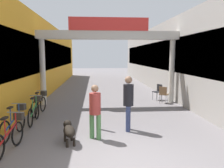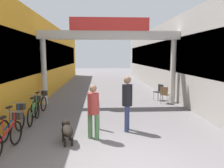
% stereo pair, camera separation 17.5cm
% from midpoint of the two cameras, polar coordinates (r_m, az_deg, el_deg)
% --- Properties ---
extents(ground_plane, '(80.00, 80.00, 0.00)m').
position_cam_midpoint_polar(ground_plane, '(5.21, 4.25, -21.08)').
color(ground_plane, slate).
extents(storefront_left, '(3.00, 26.00, 4.59)m').
position_cam_midpoint_polar(storefront_left, '(16.17, -19.56, 6.28)').
color(storefront_left, gold).
rests_on(storefront_left, ground_plane).
extents(storefront_right, '(3.00, 26.00, 4.59)m').
position_cam_midpoint_polar(storefront_right, '(16.56, 16.92, 6.40)').
color(storefront_right, '#9E9993').
rests_on(storefront_right, ground_plane).
extents(arcade_sign_gateway, '(7.40, 0.47, 4.37)m').
position_cam_midpoint_polar(arcade_sign_gateway, '(11.27, -0.20, 10.67)').
color(arcade_sign_gateway, beige).
rests_on(arcade_sign_gateway, ground_plane).
extents(pedestrian_with_dog, '(0.47, 0.47, 1.64)m').
position_cam_midpoint_polar(pedestrian_with_dog, '(6.53, -4.15, -6.35)').
color(pedestrian_with_dog, '#4C7F47').
rests_on(pedestrian_with_dog, ground_plane).
extents(pedestrian_companion, '(0.41, 0.41, 1.82)m').
position_cam_midpoint_polar(pedestrian_companion, '(7.21, 4.68, -4.06)').
color(pedestrian_companion, navy).
rests_on(pedestrian_companion, ground_plane).
extents(dog_on_leash, '(0.49, 0.85, 0.60)m').
position_cam_midpoint_polar(dog_on_leash, '(6.48, -10.91, -11.71)').
color(dog_on_leash, black).
rests_on(dog_on_leash, ground_plane).
extents(bicycle_red_nearest, '(0.46, 1.68, 0.98)m').
position_cam_midpoint_polar(bicycle_red_nearest, '(6.42, -24.71, -11.88)').
color(bicycle_red_nearest, black).
rests_on(bicycle_red_nearest, ground_plane).
extents(bicycle_blue_second, '(0.46, 1.69, 0.98)m').
position_cam_midpoint_polar(bicycle_blue_second, '(7.53, -23.64, -9.01)').
color(bicycle_blue_second, black).
rests_on(bicycle_blue_second, ground_plane).
extents(bicycle_green_third, '(0.46, 1.69, 0.98)m').
position_cam_midpoint_polar(bicycle_green_third, '(8.78, -19.07, -6.52)').
color(bicycle_green_third, black).
rests_on(bicycle_green_third, ground_plane).
extents(bicycle_black_farthest, '(0.46, 1.68, 0.98)m').
position_cam_midpoint_polar(bicycle_black_farthest, '(9.93, -17.79, -4.87)').
color(bicycle_black_farthest, black).
rests_on(bicycle_black_farthest, ground_plane).
extents(bollard_post_metal, '(0.10, 0.10, 0.99)m').
position_cam_midpoint_polar(bollard_post_metal, '(7.45, -2.97, -8.04)').
color(bollard_post_metal, gray).
rests_on(bollard_post_metal, ground_plane).
extents(cafe_chair_wood_nearer, '(0.56, 0.56, 0.89)m').
position_cam_midpoint_polar(cafe_chair_wood_nearer, '(11.72, 13.98, -2.40)').
color(cafe_chair_wood_nearer, gray).
rests_on(cafe_chair_wood_nearer, ground_plane).
extents(cafe_chair_black_farther, '(0.53, 0.53, 0.89)m').
position_cam_midpoint_polar(cafe_chair_black_farther, '(12.57, 12.65, -1.71)').
color(cafe_chair_black_farther, gray).
rests_on(cafe_chair_black_farther, ground_plane).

